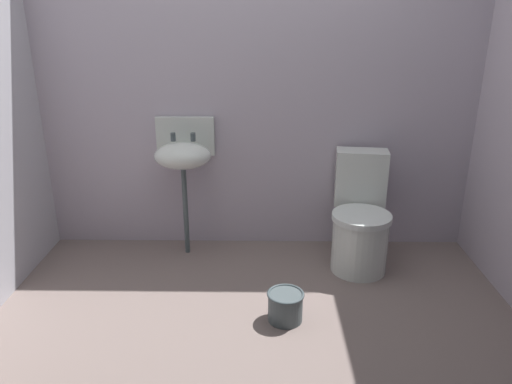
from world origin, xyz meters
The scene contains 5 objects.
ground_plane centered at (0.00, 0.00, -0.04)m, with size 3.53×2.46×0.08m, color #74645F.
wall_back centered at (0.00, 1.08, 1.16)m, with size 3.53×0.10×2.31m, color #B1A6B5.
toilet_near_wall centered at (0.72, 0.68, 0.32)m, with size 0.45×0.63×0.78m.
sink centered at (-0.52, 0.87, 0.75)m, with size 0.42×0.35×0.99m.
bucket centered at (0.17, -0.01, 0.09)m, with size 0.22×0.22×0.18m.
Camera 1 is at (0.04, -2.44, 1.71)m, focal length 34.35 mm.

